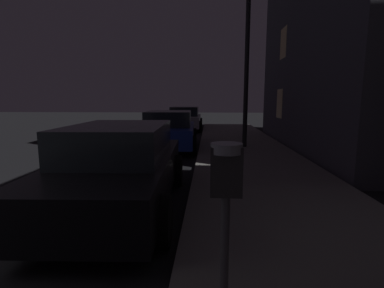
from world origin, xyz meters
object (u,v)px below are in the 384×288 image
Objects in this scene: car_blue at (169,130)px; car_silver at (185,119)px; street_lamp at (247,44)px; parking_meter at (226,200)px; car_black at (120,167)px.

car_silver is at bearing 90.01° from car_blue.
parking_meter is at bearing -97.89° from street_lamp.
parking_meter is 8.98m from car_blue.
car_blue is (0.00, 5.90, -0.00)m from car_black.
street_lamp reaches higher than car_black.
car_black is at bearing -116.31° from street_lamp.
parking_meter is 0.26× the size of street_lamp.
parking_meter reaches higher than car_silver.
parking_meter is 0.35× the size of car_blue.
car_black is 5.90m from car_blue.
car_black is at bearing -90.02° from car_blue.
car_black and car_blue have the same top height.
street_lamp is (2.80, 5.66, 3.05)m from car_black.
street_lamp is (2.80, -7.15, 3.06)m from car_silver.
car_black is at bearing -90.00° from car_silver.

